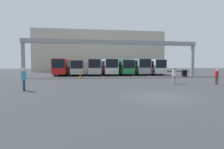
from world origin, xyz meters
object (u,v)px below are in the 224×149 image
object	(u,v)px
bus_slot_4	(123,66)
tire_stack	(184,73)
bus_slot_0	(63,66)
bus_slot_6	(152,66)
bus_slot_5	(137,66)
bus_slot_2	(93,66)
pedestrian_mid_left	(174,75)
bus_slot_1	(78,67)
bus_slot_3	(108,66)
pedestrian_mid_right	(217,76)
traffic_cone	(80,76)
pedestrian_near_left	(24,79)

from	to	relation	value
bus_slot_4	tire_stack	world-z (taller)	bus_slot_4
bus_slot_0	bus_slot_6	xyz separation A→B (m)	(19.56, -1.11, -0.02)
bus_slot_4	bus_slot_5	bearing A→B (deg)	-0.69
bus_slot_0	bus_slot_4	size ratio (longest dim) A/B	1.10
bus_slot_2	pedestrian_mid_left	distance (m)	22.02
bus_slot_1	tire_stack	distance (m)	21.08
bus_slot_5	bus_slot_2	bearing A→B (deg)	177.04
bus_slot_2	bus_slot_3	distance (m)	3.26
bus_slot_2	bus_slot_3	size ratio (longest dim) A/B	1.00
bus_slot_0	pedestrian_mid_left	distance (m)	25.22
bus_slot_1	pedestrian_mid_right	world-z (taller)	bus_slot_1
bus_slot_0	tire_stack	bearing A→B (deg)	-21.88
bus_slot_1	traffic_cone	xyz separation A→B (m)	(0.77, -9.59, -1.46)
bus_slot_0	bus_slot_1	size ratio (longest dim) A/B	1.19
tire_stack	bus_slot_3	bearing A→B (deg)	145.08
bus_slot_5	pedestrian_near_left	bearing A→B (deg)	-125.26
bus_slot_2	pedestrian_mid_right	bearing A→B (deg)	-61.28
pedestrian_mid_right	bus_slot_2	bearing A→B (deg)	164.89
tire_stack	pedestrian_mid_left	bearing A→B (deg)	-125.36
bus_slot_0	bus_slot_5	world-z (taller)	bus_slot_5
bus_slot_0	pedestrian_near_left	bearing A→B (deg)	-90.07
bus_slot_4	bus_slot_5	size ratio (longest dim) A/B	1.01
bus_slot_6	bus_slot_3	bearing A→B (deg)	174.15
bus_slot_4	pedestrian_mid_right	bearing A→B (deg)	-75.64
bus_slot_6	pedestrian_near_left	bearing A→B (deg)	-130.91
traffic_cone	tire_stack	bearing A→B (deg)	4.46
bus_slot_3	tire_stack	size ratio (longest dim) A/B	10.02
tire_stack	traffic_cone	bearing A→B (deg)	-175.54
bus_slot_4	pedestrian_near_left	bearing A→B (deg)	-119.46
pedestrian_near_left	traffic_cone	bearing A→B (deg)	-37.52
bus_slot_3	pedestrian_near_left	size ratio (longest dim) A/B	6.65
pedestrian_near_left	tire_stack	world-z (taller)	pedestrian_near_left
bus_slot_0	tire_stack	size ratio (longest dim) A/B	10.20
bus_slot_5	pedestrian_mid_right	world-z (taller)	bus_slot_5
bus_slot_2	bus_slot_6	world-z (taller)	bus_slot_2
bus_slot_0	bus_slot_2	bearing A→B (deg)	-0.96
bus_slot_0	bus_slot_6	bearing A→B (deg)	-3.24
bus_slot_3	bus_slot_4	size ratio (longest dim) A/B	1.09
pedestrian_mid_left	tire_stack	size ratio (longest dim) A/B	1.53
bus_slot_2	tire_stack	size ratio (longest dim) A/B	10.02
pedestrian_mid_right	pedestrian_near_left	world-z (taller)	pedestrian_near_left
pedestrian_mid_right	traffic_cone	size ratio (longest dim) A/B	2.87
bus_slot_0	pedestrian_mid_right	world-z (taller)	bus_slot_0
bus_slot_1	tire_stack	size ratio (longest dim) A/B	8.58
bus_slot_1	bus_slot_5	size ratio (longest dim) A/B	0.94
bus_slot_1	bus_slot_2	size ratio (longest dim) A/B	0.86
tire_stack	pedestrian_mid_right	bearing A→B (deg)	-107.73
bus_slot_5	bus_slot_3	bearing A→B (deg)	175.52
bus_slot_2	bus_slot_6	size ratio (longest dim) A/B	1.20
bus_slot_6	pedestrian_mid_left	world-z (taller)	bus_slot_6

